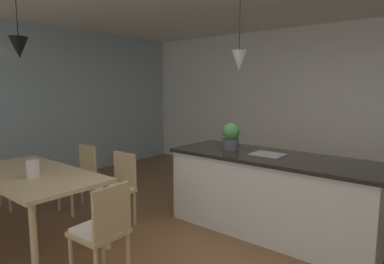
# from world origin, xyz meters

# --- Properties ---
(ground_plane) EXTENTS (10.00, 8.40, 0.04)m
(ground_plane) POSITION_xyz_m (0.00, 0.00, -0.02)
(ground_plane) COLOR brown
(wall_back_kitchen) EXTENTS (10.00, 0.12, 2.70)m
(wall_back_kitchen) POSITION_xyz_m (0.00, 3.26, 1.35)
(wall_back_kitchen) COLOR white
(wall_back_kitchen) RESTS_ON ground_plane
(window_wall_left_glazing) EXTENTS (0.06, 8.40, 2.70)m
(window_wall_left_glazing) POSITION_xyz_m (-4.06, 0.00, 1.35)
(window_wall_left_glazing) COLOR #9EB7C6
(window_wall_left_glazing) RESTS_ON ground_plane
(dining_table) EXTENTS (1.79, 0.91, 0.75)m
(dining_table) POSITION_xyz_m (-1.92, -1.01, 0.68)
(dining_table) COLOR #D1B284
(dining_table) RESTS_ON ground_plane
(chair_far_right) EXTENTS (0.41, 0.41, 0.87)m
(chair_far_right) POSITION_xyz_m (-1.52, -0.19, 0.47)
(chair_far_right) COLOR tan
(chair_far_right) RESTS_ON ground_plane
(chair_far_left) EXTENTS (0.41, 0.41, 0.87)m
(chair_far_left) POSITION_xyz_m (-2.32, -0.19, 0.47)
(chair_far_left) COLOR tan
(chair_far_left) RESTS_ON ground_plane
(chair_kitchen_end) EXTENTS (0.42, 0.42, 0.87)m
(chair_kitchen_end) POSITION_xyz_m (-0.65, -1.01, 0.47)
(chair_kitchen_end) COLOR tan
(chair_kitchen_end) RESTS_ON ground_plane
(kitchen_island) EXTENTS (2.36, 0.85, 0.91)m
(kitchen_island) POSITION_xyz_m (0.01, 0.80, 0.46)
(kitchen_island) COLOR silver
(kitchen_island) RESTS_ON ground_plane
(pendant_over_table) EXTENTS (0.19, 0.19, 0.75)m
(pendant_over_table) POSITION_xyz_m (-1.93, -1.03, 2.06)
(pendant_over_table) COLOR black
(pendant_over_island_main) EXTENTS (0.18, 0.18, 0.86)m
(pendant_over_island_main) POSITION_xyz_m (-0.45, 0.80, 1.97)
(pendant_over_island_main) COLOR black
(potted_plant_on_island) EXTENTS (0.21, 0.21, 0.33)m
(potted_plant_on_island) POSITION_xyz_m (-0.54, 0.80, 1.07)
(potted_plant_on_island) COLOR #4C4C51
(potted_plant_on_island) RESTS_ON kitchen_island
(vase_on_dining_table) EXTENTS (0.12, 0.12, 0.19)m
(vase_on_dining_table) POSITION_xyz_m (-1.71, -1.08, 0.84)
(vase_on_dining_table) COLOR silver
(vase_on_dining_table) RESTS_ON dining_table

